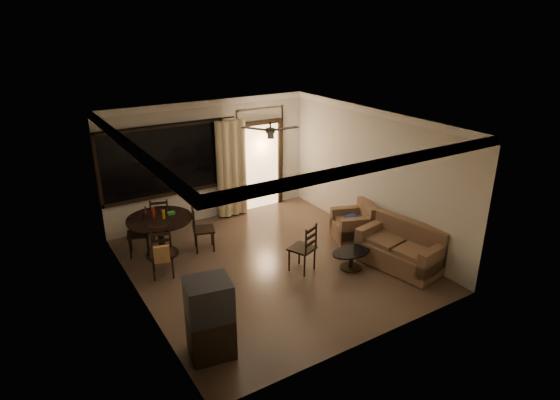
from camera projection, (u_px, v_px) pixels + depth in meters
ground at (271, 264)px, 9.12m from camera, size 5.50×5.50×0.00m
room_shell at (252, 149)px, 10.15m from camera, size 5.50×6.70×5.50m
dining_table at (160, 226)px, 9.28m from camera, size 1.29×1.29×1.02m
dining_chair_west at (140, 241)px, 9.42m from camera, size 0.53×0.53×0.95m
dining_chair_east at (204, 237)px, 9.60m from camera, size 0.53×0.53×0.95m
dining_chair_south at (163, 261)px, 8.63m from camera, size 0.53×0.56×0.95m
dining_chair_north at (161, 226)px, 10.12m from camera, size 0.53×0.53×0.95m
tv_cabinet at (210, 318)px, 6.50m from camera, size 0.71×0.66×1.18m
sofa at (402, 250)px, 8.96m from camera, size 1.10×1.70×0.84m
armchair at (355, 225)px, 10.02m from camera, size 1.03×1.03×0.81m
coffee_table at (351, 257)px, 8.89m from camera, size 0.84×0.50×0.37m
side_chair at (302, 257)px, 8.81m from camera, size 0.56×0.56×0.96m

